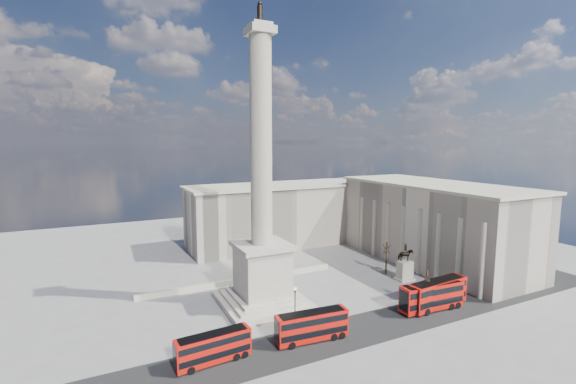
{
  "coord_description": "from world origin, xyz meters",
  "views": [
    {
      "loc": [
        -24.06,
        -54.2,
        27.84
      ],
      "look_at": [
        3.88,
        2.84,
        19.65
      ],
      "focal_mm": 24.0,
      "sensor_mm": 36.0,
      "label": 1
    }
  ],
  "objects_px": {
    "red_bus_b": "(312,326)",
    "pedestrian_walking": "(406,301)",
    "red_bus_c": "(438,293)",
    "pedestrian_crossing": "(290,305)",
    "victorian_lamp": "(295,304)",
    "equestrian_statue": "(405,268)",
    "nelsons_column": "(262,231)",
    "pedestrian_standing": "(410,300)",
    "red_bus_a": "(214,347)",
    "red_bus_d": "(432,296)"
  },
  "relations": [
    {
      "from": "red_bus_a",
      "to": "victorian_lamp",
      "type": "height_order",
      "value": "victorian_lamp"
    },
    {
      "from": "red_bus_b",
      "to": "victorian_lamp",
      "type": "relative_size",
      "value": 1.64
    },
    {
      "from": "victorian_lamp",
      "to": "equestrian_statue",
      "type": "bearing_deg",
      "value": 16.2
    },
    {
      "from": "red_bus_a",
      "to": "pedestrian_walking",
      "type": "height_order",
      "value": "red_bus_a"
    },
    {
      "from": "victorian_lamp",
      "to": "pedestrian_walking",
      "type": "bearing_deg",
      "value": -3.06
    },
    {
      "from": "red_bus_a",
      "to": "red_bus_d",
      "type": "xyz_separation_m",
      "value": [
        36.81,
        -0.82,
        0.4
      ]
    },
    {
      "from": "equestrian_statue",
      "to": "red_bus_b",
      "type": "bearing_deg",
      "value": -156.11
    },
    {
      "from": "red_bus_b",
      "to": "pedestrian_standing",
      "type": "height_order",
      "value": "red_bus_b"
    },
    {
      "from": "red_bus_c",
      "to": "pedestrian_crossing",
      "type": "relative_size",
      "value": 6.52
    },
    {
      "from": "red_bus_a",
      "to": "pedestrian_crossing",
      "type": "relative_size",
      "value": 5.3
    },
    {
      "from": "red_bus_b",
      "to": "pedestrian_standing",
      "type": "xyz_separation_m",
      "value": [
        21.12,
        3.14,
        -1.33
      ]
    },
    {
      "from": "equestrian_statue",
      "to": "pedestrian_crossing",
      "type": "bearing_deg",
      "value": -174.46
    },
    {
      "from": "victorian_lamp",
      "to": "pedestrian_walking",
      "type": "relative_size",
      "value": 3.61
    },
    {
      "from": "red_bus_b",
      "to": "pedestrian_crossing",
      "type": "xyz_separation_m",
      "value": [
        1.53,
        10.16,
        -1.31
      ]
    },
    {
      "from": "pedestrian_crossing",
      "to": "pedestrian_walking",
      "type": "bearing_deg",
      "value": -163.57
    },
    {
      "from": "red_bus_d",
      "to": "pedestrian_standing",
      "type": "relative_size",
      "value": 6.44
    },
    {
      "from": "red_bus_b",
      "to": "pedestrian_walking",
      "type": "distance_m",
      "value": 20.48
    },
    {
      "from": "pedestrian_standing",
      "to": "victorian_lamp",
      "type": "bearing_deg",
      "value": -38.24
    },
    {
      "from": "red_bus_b",
      "to": "pedestrian_walking",
      "type": "height_order",
      "value": "red_bus_b"
    },
    {
      "from": "equestrian_statue",
      "to": "pedestrian_crossing",
      "type": "height_order",
      "value": "equestrian_statue"
    },
    {
      "from": "red_bus_a",
      "to": "pedestrian_standing",
      "type": "height_order",
      "value": "red_bus_a"
    },
    {
      "from": "red_bus_d",
      "to": "red_bus_b",
      "type": "bearing_deg",
      "value": -176.38
    },
    {
      "from": "nelsons_column",
      "to": "pedestrian_walking",
      "type": "xyz_separation_m",
      "value": [
        21.78,
        -11.5,
        -12.01
      ]
    },
    {
      "from": "red_bus_c",
      "to": "nelsons_column",
      "type": "bearing_deg",
      "value": 146.77
    },
    {
      "from": "nelsons_column",
      "to": "red_bus_a",
      "type": "relative_size",
      "value": 5.08
    },
    {
      "from": "red_bus_b",
      "to": "red_bus_c",
      "type": "bearing_deg",
      "value": 5.47
    },
    {
      "from": "red_bus_c",
      "to": "red_bus_d",
      "type": "bearing_deg",
      "value": -172.87
    },
    {
      "from": "red_bus_a",
      "to": "nelsons_column",
      "type": "bearing_deg",
      "value": 44.11
    },
    {
      "from": "red_bus_c",
      "to": "pedestrian_crossing",
      "type": "bearing_deg",
      "value": 152.32
    },
    {
      "from": "pedestrian_walking",
      "to": "pedestrian_crossing",
      "type": "height_order",
      "value": "pedestrian_crossing"
    },
    {
      "from": "red_bus_c",
      "to": "victorian_lamp",
      "type": "height_order",
      "value": "victorian_lamp"
    },
    {
      "from": "red_bus_b",
      "to": "pedestrian_standing",
      "type": "bearing_deg",
      "value": 13.32
    },
    {
      "from": "pedestrian_walking",
      "to": "victorian_lamp",
      "type": "bearing_deg",
      "value": 159.93
    },
    {
      "from": "red_bus_a",
      "to": "pedestrian_walking",
      "type": "bearing_deg",
      "value": -0.21
    },
    {
      "from": "victorian_lamp",
      "to": "equestrian_statue",
      "type": "height_order",
      "value": "equestrian_statue"
    },
    {
      "from": "red_bus_b",
      "to": "victorian_lamp",
      "type": "xyz_separation_m",
      "value": [
        -0.56,
        4.25,
        1.61
      ]
    },
    {
      "from": "equestrian_statue",
      "to": "victorian_lamp",
      "type": "bearing_deg",
      "value": -163.8
    },
    {
      "from": "nelsons_column",
      "to": "pedestrian_walking",
      "type": "bearing_deg",
      "value": -27.84
    },
    {
      "from": "nelsons_column",
      "to": "equestrian_statue",
      "type": "bearing_deg",
      "value": -3.42
    },
    {
      "from": "red_bus_d",
      "to": "pedestrian_standing",
      "type": "distance_m",
      "value": 3.98
    },
    {
      "from": "red_bus_d",
      "to": "victorian_lamp",
      "type": "relative_size",
      "value": 1.79
    },
    {
      "from": "nelsons_column",
      "to": "red_bus_a",
      "type": "bearing_deg",
      "value": -131.66
    },
    {
      "from": "nelsons_column",
      "to": "pedestrian_walking",
      "type": "height_order",
      "value": "nelsons_column"
    },
    {
      "from": "red_bus_c",
      "to": "equestrian_statue",
      "type": "distance_m",
      "value": 13.3
    },
    {
      "from": "pedestrian_walking",
      "to": "pedestrian_standing",
      "type": "height_order",
      "value": "pedestrian_standing"
    },
    {
      "from": "red_bus_a",
      "to": "pedestrian_walking",
      "type": "xyz_separation_m",
      "value": [
        34.14,
        2.4,
        -1.15
      ]
    },
    {
      "from": "red_bus_d",
      "to": "equestrian_statue",
      "type": "height_order",
      "value": "equestrian_statue"
    },
    {
      "from": "red_bus_c",
      "to": "victorian_lamp",
      "type": "bearing_deg",
      "value": 166.57
    },
    {
      "from": "red_bus_c",
      "to": "victorian_lamp",
      "type": "distance_m",
      "value": 25.45
    },
    {
      "from": "red_bus_a",
      "to": "red_bus_c",
      "type": "distance_m",
      "value": 38.49
    }
  ]
}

